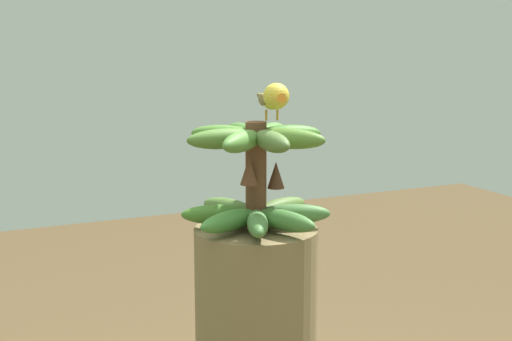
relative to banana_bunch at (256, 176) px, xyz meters
The scene contains 2 objects.
banana_bunch is the anchor object (origin of this frame).
perched_bird 0.17m from the banana_bunch, 11.44° to the right, with size 0.07×0.19×0.08m.
Camera 1 is at (-0.63, -1.36, 1.37)m, focal length 51.41 mm.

